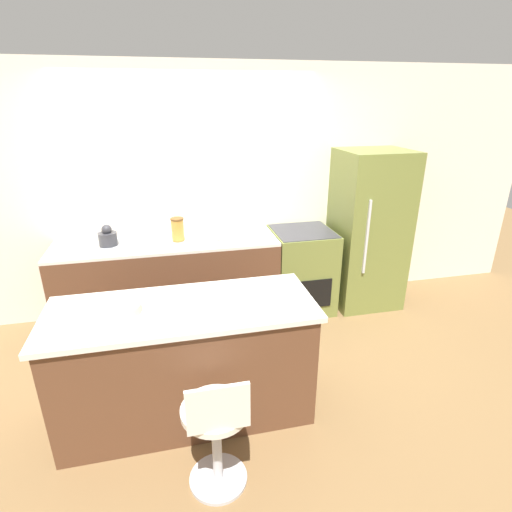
# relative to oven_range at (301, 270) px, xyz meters

# --- Properties ---
(ground_plane) EXTENTS (14.00, 14.00, 0.00)m
(ground_plane) POSITION_rel_oven_range_xyz_m (-1.11, -0.34, -0.46)
(ground_plane) COLOR brown
(wall_back) EXTENTS (8.00, 0.06, 2.60)m
(wall_back) POSITION_rel_oven_range_xyz_m (-1.11, 0.35, 0.84)
(wall_back) COLOR silver
(wall_back) RESTS_ON ground_plane
(back_counter) EXTENTS (2.21, 0.64, 0.92)m
(back_counter) POSITION_rel_oven_range_xyz_m (-1.44, 0.00, -0.00)
(back_counter) COLOR brown
(back_counter) RESTS_ON ground_plane
(kitchen_island) EXTENTS (1.85, 0.72, 0.91)m
(kitchen_island) POSITION_rel_oven_range_xyz_m (-1.36, -1.39, -0.00)
(kitchen_island) COLOR brown
(kitchen_island) RESTS_ON ground_plane
(oven_range) EXTENTS (0.65, 0.66, 0.92)m
(oven_range) POSITION_rel_oven_range_xyz_m (0.00, 0.00, 0.00)
(oven_range) COLOR olive
(oven_range) RESTS_ON ground_plane
(refrigerator) EXTENTS (0.73, 0.69, 1.75)m
(refrigerator) POSITION_rel_oven_range_xyz_m (0.76, -0.01, 0.42)
(refrigerator) COLOR olive
(refrigerator) RESTS_ON ground_plane
(stool_chair) EXTENTS (0.41, 0.41, 0.87)m
(stool_chair) POSITION_rel_oven_range_xyz_m (-1.23, -2.06, -0.04)
(stool_chair) COLOR #B7B7BC
(stool_chair) RESTS_ON ground_plane
(kettle) EXTENTS (0.18, 0.18, 0.21)m
(kettle) POSITION_rel_oven_range_xyz_m (-1.99, -0.00, 0.54)
(kettle) COLOR #333338
(kettle) RESTS_ON back_counter
(mixing_bowl) EXTENTS (0.23, 0.23, 0.08)m
(mixing_bowl) POSITION_rel_oven_range_xyz_m (-0.88, -0.00, 0.50)
(mixing_bowl) COLOR white
(mixing_bowl) RESTS_ON back_counter
(canister_jar) EXTENTS (0.13, 0.13, 0.23)m
(canister_jar) POSITION_rel_oven_range_xyz_m (-1.32, -0.00, 0.58)
(canister_jar) COLOR #B77F33
(canister_jar) RESTS_ON back_counter
(fruit_bowl) EXTENTS (0.27, 0.27, 0.06)m
(fruit_bowl) POSITION_rel_oven_range_xyz_m (-1.77, -1.38, 0.48)
(fruit_bowl) COLOR beige
(fruit_bowl) RESTS_ON kitchen_island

